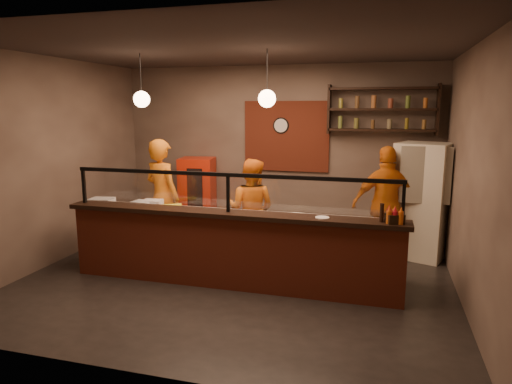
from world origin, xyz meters
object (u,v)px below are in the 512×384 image
(cook_left, at_px, (162,197))
(cook_right, at_px, (387,204))
(wall_clock, at_px, (281,126))
(red_cooler, at_px, (198,196))
(condiment_caddy, at_px, (395,219))
(cook_mid, at_px, (251,209))
(pepper_mill, at_px, (382,213))
(fridge, at_px, (422,201))
(pizza_dough, at_px, (294,217))

(cook_left, height_order, cook_right, cook_left)
(wall_clock, relative_size, cook_left, 0.16)
(red_cooler, bearing_deg, cook_right, -19.99)
(cook_left, relative_size, cook_right, 1.05)
(condiment_caddy, bearing_deg, red_cooler, 145.46)
(wall_clock, distance_m, cook_mid, 1.98)
(pepper_mill, bearing_deg, cook_right, 87.59)
(cook_left, relative_size, red_cooler, 1.30)
(cook_right, distance_m, red_cooler, 3.60)
(red_cooler, bearing_deg, fridge, -13.61)
(pepper_mill, bearing_deg, pizza_dough, 152.78)
(fridge, bearing_deg, cook_right, -126.89)
(pepper_mill, bearing_deg, red_cooler, 144.47)
(red_cooler, distance_m, pepper_mill, 4.27)
(wall_clock, relative_size, cook_mid, 0.18)
(cook_left, bearing_deg, pepper_mill, -175.49)
(cook_left, bearing_deg, fridge, -144.31)
(wall_clock, height_order, cook_right, wall_clock)
(cook_mid, xyz_separation_m, condiment_caddy, (2.18, -1.29, 0.30))
(cook_left, height_order, red_cooler, cook_left)
(cook_left, relative_size, fridge, 1.03)
(cook_mid, bearing_deg, pizza_dough, 147.10)
(wall_clock, height_order, cook_mid, wall_clock)
(wall_clock, bearing_deg, pepper_mill, -55.96)
(cook_left, relative_size, pizza_dough, 3.78)
(cook_left, bearing_deg, condiment_caddy, -175.03)
(wall_clock, relative_size, pepper_mill, 1.31)
(pizza_dough, height_order, condiment_caddy, condiment_caddy)
(wall_clock, relative_size, pizza_dough, 0.59)
(pizza_dough, bearing_deg, cook_left, 167.29)
(red_cooler, bearing_deg, cook_mid, -48.45)
(pizza_dough, distance_m, condiment_caddy, 1.50)
(cook_right, bearing_deg, fridge, -161.07)
(cook_mid, distance_m, condiment_caddy, 2.55)
(fridge, relative_size, condiment_caddy, 9.31)
(cook_mid, height_order, cook_right, cook_right)
(condiment_caddy, bearing_deg, pepper_mill, 173.61)
(cook_mid, relative_size, condiment_caddy, 8.10)
(condiment_caddy, xyz_separation_m, pepper_mill, (-0.15, 0.02, 0.06))
(cook_left, distance_m, condiment_caddy, 3.86)
(cook_mid, distance_m, pepper_mill, 2.42)
(cook_right, distance_m, condiment_caddy, 1.79)
(condiment_caddy, bearing_deg, wall_clock, 125.99)
(wall_clock, height_order, fridge, wall_clock)
(red_cooler, height_order, pizza_dough, red_cooler)
(red_cooler, relative_size, pepper_mill, 6.47)
(cook_mid, bearing_deg, condiment_caddy, 154.92)
(wall_clock, relative_size, cook_right, 0.16)
(cook_right, distance_m, fridge, 0.65)
(cook_mid, height_order, red_cooler, cook_mid)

